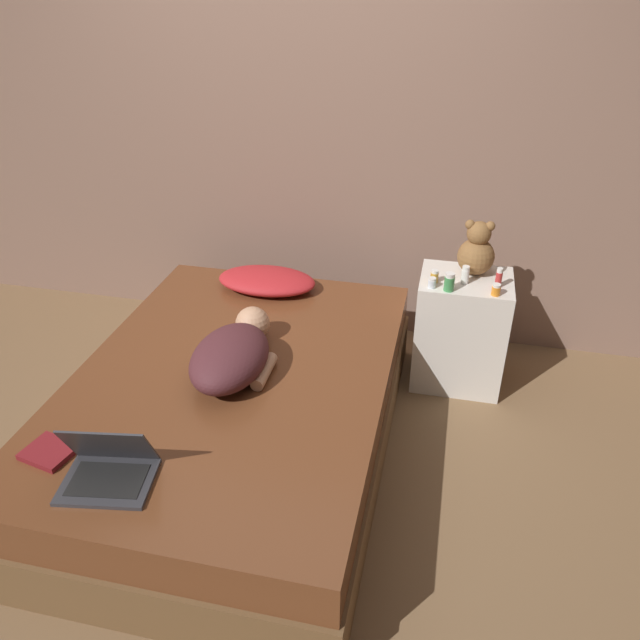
{
  "coord_description": "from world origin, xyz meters",
  "views": [
    {
      "loc": [
        0.92,
        -2.22,
        2.15
      ],
      "look_at": [
        0.36,
        0.26,
        0.64
      ],
      "focal_mm": 35.0,
      "sensor_mm": 36.0,
      "label": 1
    }
  ],
  "objects_px": {
    "book": "(49,452)",
    "bottle_white": "(465,275)",
    "bottle_clear": "(432,283)",
    "bottle_amber": "(434,276)",
    "person_lying": "(234,353)",
    "bottle_orange": "(496,290)",
    "pillow": "(267,281)",
    "bottle_red": "(499,278)",
    "laptop": "(108,468)",
    "bottle_green": "(449,282)",
    "teddy_bear": "(477,251)"
  },
  "relations": [
    {
      "from": "book",
      "to": "bottle_amber",
      "type": "bearing_deg",
      "value": 46.12
    },
    {
      "from": "pillow",
      "to": "bottle_white",
      "type": "bearing_deg",
      "value": -3.12
    },
    {
      "from": "bottle_red",
      "to": "bottle_green",
      "type": "relative_size",
      "value": 1.09
    },
    {
      "from": "bottle_amber",
      "to": "book",
      "type": "relative_size",
      "value": 0.32
    },
    {
      "from": "laptop",
      "to": "book",
      "type": "relative_size",
      "value": 1.7
    },
    {
      "from": "teddy_bear",
      "to": "bottle_red",
      "type": "bearing_deg",
      "value": -47.76
    },
    {
      "from": "bottle_green",
      "to": "bottle_clear",
      "type": "bearing_deg",
      "value": 171.03
    },
    {
      "from": "person_lying",
      "to": "book",
      "type": "bearing_deg",
      "value": -127.1
    },
    {
      "from": "laptop",
      "to": "bottle_clear",
      "type": "relative_size",
      "value": 6.62
    },
    {
      "from": "teddy_bear",
      "to": "person_lying",
      "type": "bearing_deg",
      "value": -139.87
    },
    {
      "from": "bottle_red",
      "to": "teddy_bear",
      "type": "bearing_deg",
      "value": 132.24
    },
    {
      "from": "book",
      "to": "bottle_orange",
      "type": "bearing_deg",
      "value": 38.74
    },
    {
      "from": "bottle_clear",
      "to": "bottle_white",
      "type": "bearing_deg",
      "value": 28.0
    },
    {
      "from": "bottle_clear",
      "to": "bottle_green",
      "type": "height_order",
      "value": "bottle_green"
    },
    {
      "from": "bottle_clear",
      "to": "bottle_amber",
      "type": "xyz_separation_m",
      "value": [
        0.01,
        0.06,
        0.01
      ]
    },
    {
      "from": "book",
      "to": "bottle_white",
      "type": "bearing_deg",
      "value": 43.5
    },
    {
      "from": "bottle_red",
      "to": "book",
      "type": "distance_m",
      "value": 2.24
    },
    {
      "from": "laptop",
      "to": "bottle_orange",
      "type": "bearing_deg",
      "value": 36.4
    },
    {
      "from": "pillow",
      "to": "book",
      "type": "height_order",
      "value": "pillow"
    },
    {
      "from": "person_lying",
      "to": "laptop",
      "type": "distance_m",
      "value": 0.79
    },
    {
      "from": "bottle_white",
      "to": "book",
      "type": "height_order",
      "value": "bottle_white"
    },
    {
      "from": "person_lying",
      "to": "bottle_green",
      "type": "relative_size",
      "value": 6.95
    },
    {
      "from": "laptop",
      "to": "bottle_green",
      "type": "xyz_separation_m",
      "value": [
        1.16,
        1.42,
        0.19
      ]
    },
    {
      "from": "teddy_bear",
      "to": "bottle_orange",
      "type": "height_order",
      "value": "teddy_bear"
    },
    {
      "from": "bottle_clear",
      "to": "book",
      "type": "distance_m",
      "value": 1.94
    },
    {
      "from": "pillow",
      "to": "bottle_red",
      "type": "distance_m",
      "value": 1.29
    },
    {
      "from": "person_lying",
      "to": "bottle_red",
      "type": "bearing_deg",
      "value": 32.39
    },
    {
      "from": "bottle_green",
      "to": "book",
      "type": "xyz_separation_m",
      "value": [
        -1.45,
        -1.35,
        -0.23
      ]
    },
    {
      "from": "bottle_white",
      "to": "bottle_red",
      "type": "relative_size",
      "value": 0.91
    },
    {
      "from": "bottle_white",
      "to": "bottle_orange",
      "type": "bearing_deg",
      "value": -31.98
    },
    {
      "from": "bottle_green",
      "to": "pillow",
      "type": "bearing_deg",
      "value": 171.12
    },
    {
      "from": "bottle_orange",
      "to": "bottle_green",
      "type": "xyz_separation_m",
      "value": [
        -0.23,
        -0.0,
        0.02
      ]
    },
    {
      "from": "teddy_bear",
      "to": "bottle_clear",
      "type": "bearing_deg",
      "value": -133.84
    },
    {
      "from": "laptop",
      "to": "bottle_orange",
      "type": "xyz_separation_m",
      "value": [
        1.39,
        1.42,
        0.17
      ]
    },
    {
      "from": "laptop",
      "to": "bottle_amber",
      "type": "relative_size",
      "value": 5.27
    },
    {
      "from": "laptop",
      "to": "teddy_bear",
      "type": "height_order",
      "value": "teddy_bear"
    },
    {
      "from": "teddy_bear",
      "to": "bottle_white",
      "type": "distance_m",
      "value": 0.16
    },
    {
      "from": "pillow",
      "to": "bottle_red",
      "type": "relative_size",
      "value": 5.33
    },
    {
      "from": "bottle_orange",
      "to": "teddy_bear",
      "type": "bearing_deg",
      "value": 115.82
    },
    {
      "from": "pillow",
      "to": "book",
      "type": "distance_m",
      "value": 1.57
    },
    {
      "from": "bottle_white",
      "to": "bottle_green",
      "type": "height_order",
      "value": "same"
    },
    {
      "from": "teddy_bear",
      "to": "laptop",
      "type": "bearing_deg",
      "value": -127.79
    },
    {
      "from": "teddy_bear",
      "to": "bottle_amber",
      "type": "xyz_separation_m",
      "value": [
        -0.2,
        -0.15,
        -0.1
      ]
    },
    {
      "from": "person_lying",
      "to": "bottle_white",
      "type": "bearing_deg",
      "value": 36.71
    },
    {
      "from": "person_lying",
      "to": "bottle_clear",
      "type": "height_order",
      "value": "bottle_clear"
    },
    {
      "from": "person_lying",
      "to": "bottle_orange",
      "type": "distance_m",
      "value": 1.35
    },
    {
      "from": "teddy_bear",
      "to": "bottle_amber",
      "type": "distance_m",
      "value": 0.27
    },
    {
      "from": "person_lying",
      "to": "bottle_white",
      "type": "distance_m",
      "value": 1.27
    },
    {
      "from": "laptop",
      "to": "bottle_amber",
      "type": "distance_m",
      "value": 1.85
    },
    {
      "from": "person_lying",
      "to": "bottle_clear",
      "type": "distance_m",
      "value": 1.09
    }
  ]
}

